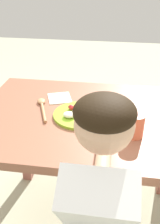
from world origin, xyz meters
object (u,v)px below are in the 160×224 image
spoon (42,106)px  plate (81,114)px  drinking_cup (135,125)px  fork (123,115)px

spoon → plate: bearing=-126.0°
drinking_cup → plate: bearing=152.5°
plate → fork: bearing=9.7°
drinking_cup → fork: bearing=106.7°
fork → drinking_cup: size_ratio=2.04×
plate → drinking_cup: size_ratio=2.45×
fork → spoon: bearing=105.3°
plate → spoon: size_ratio=1.11×
plate → fork: (0.19, 0.03, -0.01)m
spoon → drinking_cup: 0.46m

